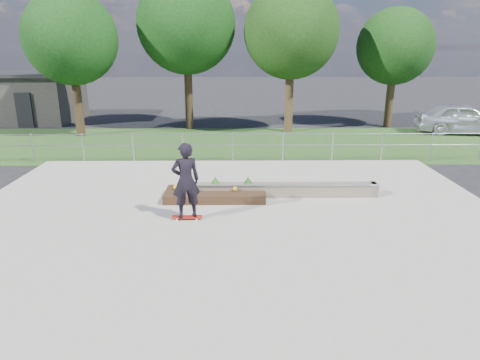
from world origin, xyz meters
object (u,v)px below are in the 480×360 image
planter_bed (215,192)px  skateboarder (186,181)px  parked_car (463,119)px  grind_ledge (279,190)px

planter_bed → skateboarder: bearing=-111.7°
skateboarder → parked_car: (13.44, 12.00, -0.33)m
planter_bed → skateboarder: skateboarder is taller
grind_ledge → parked_car: (10.79, 10.16, 0.55)m
grind_ledge → parked_car: size_ratio=1.26×
grind_ledge → parked_car: 14.84m
grind_ledge → parked_car: bearing=43.3°
grind_ledge → planter_bed: 1.97m
planter_bed → parked_car: (12.76, 10.30, 0.57)m
skateboarder → planter_bed: bearing=68.3°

